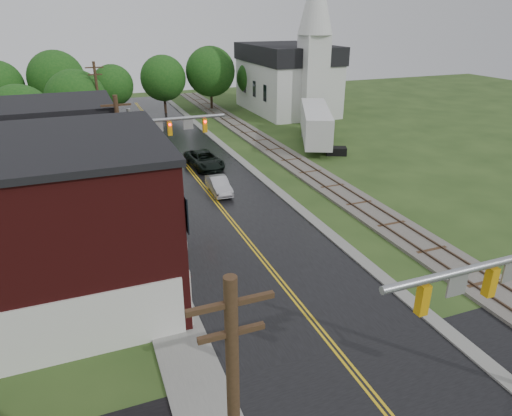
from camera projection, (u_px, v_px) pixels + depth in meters
main_road at (198, 180)px, 40.07m from camera, size 10.00×90.00×0.02m
curb_right at (238, 158)px, 46.15m from camera, size 0.80×70.00×0.12m
sidewalk_left at (134, 212)px, 33.72m from camera, size 2.40×50.00×0.12m
brick_building at (17, 230)px, 21.42m from camera, size 14.30×10.30×8.30m
yellow_house at (57, 174)px, 31.70m from camera, size 8.00×7.00×6.40m
darkred_building at (72, 153)px, 40.13m from camera, size 7.00×6.00×4.40m
church at (290, 71)px, 64.76m from camera, size 10.40×18.40×20.00m
railroad at (279, 152)px, 47.65m from camera, size 3.20×80.00×0.30m
traffic_signal_near at (504, 291)px, 15.31m from camera, size 7.34×0.30×7.20m
traffic_signal_far at (160, 136)px, 34.37m from camera, size 7.34×0.43×7.20m
utility_pole_b at (123, 163)px, 29.08m from camera, size 1.80×0.28×9.00m
utility_pole_c at (99, 104)px, 47.90m from camera, size 1.80×0.28×9.00m
tree_left_c at (23, 119)px, 42.12m from camera, size 6.00×6.00×7.65m
tree_left_e at (78, 101)px, 48.80m from camera, size 6.40×6.40×8.16m
suv_dark at (204, 160)px, 43.05m from camera, size 3.04×5.71×1.53m
sedan_silver at (219, 185)px, 36.97m from camera, size 1.48×3.98×1.30m
pickup_white at (166, 229)px, 29.29m from camera, size 2.44×5.28×1.49m
semi_trailer at (316, 123)px, 50.25m from camera, size 7.70×12.60×3.95m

